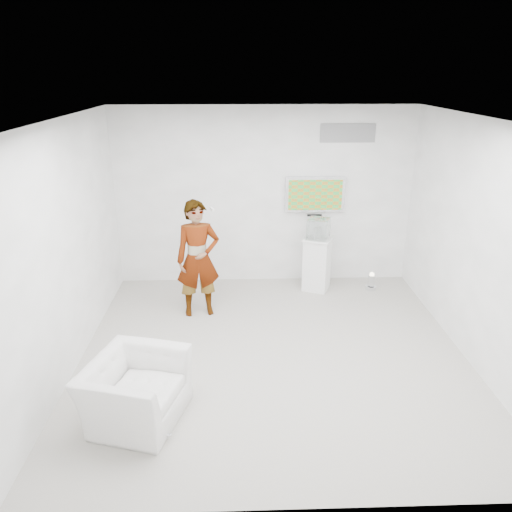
% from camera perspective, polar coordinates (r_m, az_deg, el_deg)
% --- Properties ---
extents(room, '(5.01, 5.01, 3.00)m').
position_cam_1_polar(room, '(6.07, 2.12, 1.12)').
color(room, '#A49F97').
rests_on(room, ground).
extents(tv, '(1.00, 0.08, 0.60)m').
position_cam_1_polar(tv, '(8.49, 6.75, 7.01)').
color(tv, silver).
rests_on(tv, room).
extents(logo_decal, '(0.90, 0.02, 0.30)m').
position_cam_1_polar(logo_decal, '(8.44, 10.45, 13.64)').
color(logo_decal, gray).
rests_on(logo_decal, room).
extents(person, '(0.71, 0.53, 1.77)m').
position_cam_1_polar(person, '(7.43, -6.64, -0.33)').
color(person, silver).
rests_on(person, room).
extents(armchair, '(1.17, 1.26, 0.68)m').
position_cam_1_polar(armchair, '(5.60, -13.65, -14.70)').
color(armchair, silver).
rests_on(armchair, room).
extents(pedestal, '(0.58, 0.58, 0.91)m').
position_cam_1_polar(pedestal, '(8.44, 6.97, -0.88)').
color(pedestal, white).
rests_on(pedestal, room).
extents(floor_uplight, '(0.23, 0.23, 0.29)m').
position_cam_1_polar(floor_uplight, '(8.69, 13.05, -2.84)').
color(floor_uplight, silver).
rests_on(floor_uplight, room).
extents(vitrine, '(0.43, 0.43, 0.33)m').
position_cam_1_polar(vitrine, '(8.24, 7.16, 3.14)').
color(vitrine, white).
rests_on(vitrine, pedestal).
extents(console, '(0.13, 0.14, 0.20)m').
position_cam_1_polar(console, '(8.26, 7.14, 2.72)').
color(console, white).
rests_on(console, pedestal).
extents(wii_remote, '(0.08, 0.13, 0.03)m').
position_cam_1_polar(wii_remote, '(7.38, -5.06, 5.37)').
color(wii_remote, white).
rests_on(wii_remote, person).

